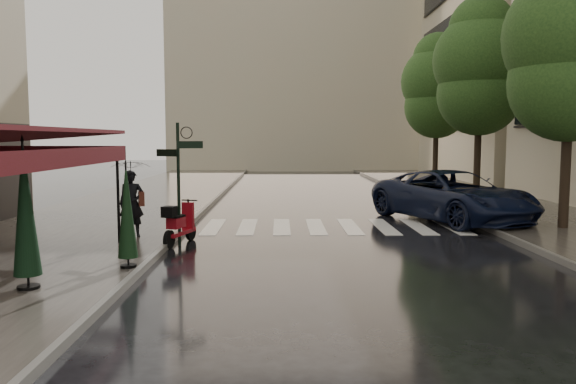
{
  "coord_description": "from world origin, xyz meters",
  "views": [
    {
      "loc": [
        1.36,
        -11.07,
        2.7
      ],
      "look_at": [
        1.55,
        2.6,
        1.4
      ],
      "focal_mm": 35.0,
      "sensor_mm": 36.0,
      "label": 1
    }
  ],
  "objects_px": {
    "scooter": "(179,225)",
    "parasol_back": "(127,211)",
    "parked_car": "(453,196)",
    "parasol_front": "(25,208)",
    "pedestrian_with_umbrella": "(131,174)"
  },
  "relations": [
    {
      "from": "parked_car",
      "to": "parasol_back",
      "type": "distance_m",
      "value": 11.19
    },
    {
      "from": "pedestrian_with_umbrella",
      "to": "parasol_back",
      "type": "height_order",
      "value": "pedestrian_with_umbrella"
    },
    {
      "from": "scooter",
      "to": "parasol_front",
      "type": "distance_m",
      "value": 5.04
    },
    {
      "from": "parked_car",
      "to": "parasol_front",
      "type": "relative_size",
      "value": 2.3
    },
    {
      "from": "parked_car",
      "to": "parasol_front",
      "type": "bearing_deg",
      "value": -163.57
    },
    {
      "from": "parasol_back",
      "to": "parked_car",
      "type": "bearing_deg",
      "value": 38.85
    },
    {
      "from": "parked_car",
      "to": "parasol_front",
      "type": "xyz_separation_m",
      "value": [
        -10.01,
        -8.6,
        0.69
      ]
    },
    {
      "from": "pedestrian_with_umbrella",
      "to": "scooter",
      "type": "distance_m",
      "value": 1.93
    },
    {
      "from": "scooter",
      "to": "parasol_front",
      "type": "xyz_separation_m",
      "value": [
        -1.78,
        -4.6,
        1.01
      ]
    },
    {
      "from": "parasol_front",
      "to": "parasol_back",
      "type": "height_order",
      "value": "parasol_front"
    },
    {
      "from": "parasol_front",
      "to": "scooter",
      "type": "bearing_deg",
      "value": 68.82
    },
    {
      "from": "scooter",
      "to": "pedestrian_with_umbrella",
      "type": "bearing_deg",
      "value": 174.12
    },
    {
      "from": "parasol_back",
      "to": "pedestrian_with_umbrella",
      "type": "bearing_deg",
      "value": 103.38
    },
    {
      "from": "pedestrian_with_umbrella",
      "to": "parked_car",
      "type": "distance_m",
      "value": 10.21
    },
    {
      "from": "scooter",
      "to": "parasol_back",
      "type": "xyz_separation_m",
      "value": [
        -0.49,
        -3.01,
        0.75
      ]
    }
  ]
}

